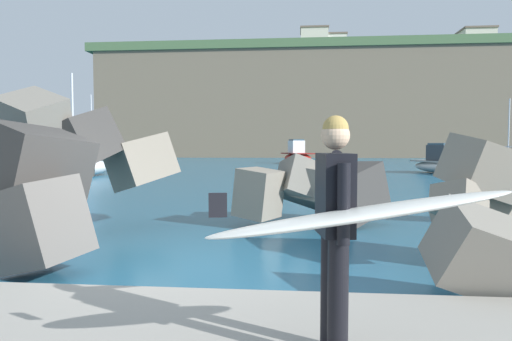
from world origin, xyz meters
name	(u,v)px	position (x,y,z in m)	size (l,w,h in m)	color
ground_plane	(190,266)	(0.00, 0.00, 0.00)	(400.00, 400.00, 0.00)	#235B7A
breakwater_jetty	(69,181)	(-2.88, 1.96, 1.09)	(31.78, 7.30, 2.93)	#605B56
surfer_with_board	(343,219)	(1.94, -3.38, 1.28)	(2.12, 1.30, 1.78)	black
boat_near_centre	(445,164)	(10.51, 22.91, 0.60)	(3.55, 6.17, 1.91)	beige
boat_near_right	(79,167)	(-10.67, 17.99, 0.59)	(2.96, 6.17, 5.68)	white
boat_mid_left	(504,160)	(20.23, 37.71, 0.43)	(3.62, 5.35, 5.96)	navy
boat_mid_centre	(297,156)	(1.32, 37.41, 0.74)	(3.60, 4.53, 2.32)	maroon
boat_mid_right	(94,156)	(-20.32, 40.87, 0.58)	(3.26, 4.96, 7.08)	white
mooring_buoy_inner	(105,162)	(-16.08, 33.91, 0.22)	(0.44, 0.44, 0.44)	yellow
headland_bluff	(441,106)	(24.85, 73.47, 8.20)	(107.85, 32.22, 16.35)	#756651
station_building_west	(328,50)	(6.52, 79.31, 19.03)	(6.44, 4.57, 5.32)	silver
station_building_central	(474,46)	(31.35, 77.81, 18.93)	(5.36, 7.30, 5.13)	beige
station_building_east	(314,47)	(3.95, 79.65, 19.61)	(5.07, 5.81, 6.49)	beige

